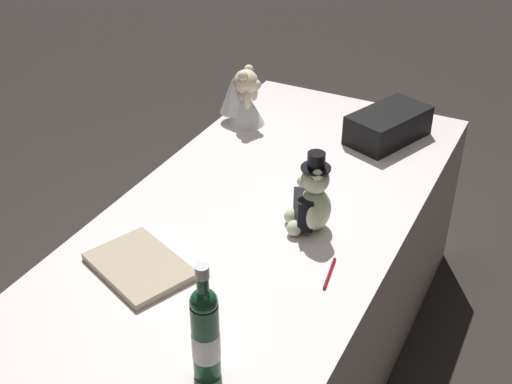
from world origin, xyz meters
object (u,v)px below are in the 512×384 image
Objects in this scene: teddy_bear_bride at (243,99)px; gift_case_black at (388,125)px; signing_pen at (330,272)px; guestbook at (139,266)px; champagne_bottle at (205,332)px; teddy_bear_groom at (311,201)px.

teddy_bear_bride is 0.64× the size of gift_case_black.
guestbook is at bearing 115.09° from signing_pen.
teddy_bear_bride is 0.72× the size of champagne_bottle.
champagne_bottle is 0.48m from guestbook.
teddy_bear_bride is 1.37m from champagne_bottle.
guestbook is at bearing 160.53° from gift_case_black.
teddy_bear_groom is 0.68m from champagne_bottle.
teddy_bear_bride is 1.01m from guestbook.
teddy_bear_bride is 1.02m from signing_pen.
teddy_bear_groom is 1.13× the size of teddy_bear_bride.
guestbook is (-0.42, 0.36, -0.09)m from teddy_bear_groom.
champagne_bottle reaches higher than signing_pen.
signing_pen is (-0.18, -0.14, -0.10)m from teddy_bear_groom.
guestbook reaches higher than signing_pen.
signing_pen is 0.89m from gift_case_black.
teddy_bear_groom is 0.79m from teddy_bear_bride.
teddy_bear_bride is (0.57, 0.54, 0.01)m from teddy_bear_groom.
teddy_bear_groom is at bearing -18.46° from guestbook.
teddy_bear_bride is 0.80× the size of guestbook.
champagne_bottle is 2.26× the size of signing_pen.
champagne_bottle is at bearing 179.51° from gift_case_black.
champagne_bottle reaches higher than gift_case_black.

